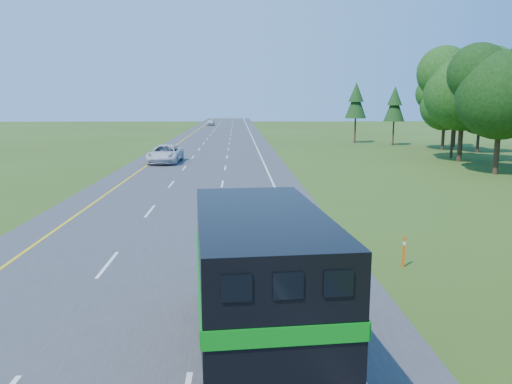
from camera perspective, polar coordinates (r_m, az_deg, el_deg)
road at (r=56.89m, az=-5.13°, el=4.30°), size 15.00×260.00×0.04m
lane_markings at (r=56.89m, az=-5.13°, el=4.33°), size 11.15×260.00×0.01m
horse_truck at (r=11.20m, az=0.10°, el=-9.98°), size 3.20×8.31×3.60m
white_suv at (r=49.36m, az=-10.33°, el=4.31°), size 3.04×6.29×1.73m
far_car at (r=127.69m, az=-5.22°, el=7.91°), size 2.00×4.54×1.52m
delineator at (r=18.68m, az=16.54°, el=-6.45°), size 0.09×0.05×1.15m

